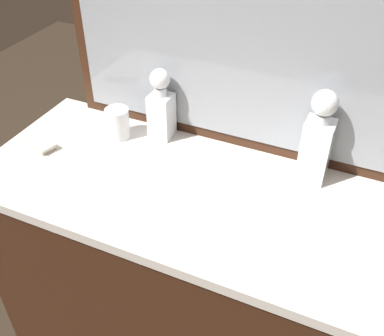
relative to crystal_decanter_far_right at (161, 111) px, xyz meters
The scene contains 6 objects.
dresser 0.65m from the crystal_decanter_far_right, 45.77° to the right, with size 1.38×0.60×0.95m.
dresser_mirror 0.34m from the crystal_decanter_far_right, 16.03° to the left, with size 1.14×0.03×0.71m.
crystal_decanter_far_right is the anchor object (origin of this frame).
crystal_decanter_center 0.53m from the crystal_decanter_far_right, ahead, with size 0.09×0.09×0.31m.
crystal_tumbler_far_right 0.16m from the crystal_decanter_far_right, 153.63° to the right, with size 0.08×0.08×0.11m.
silver_brush_far_right 0.44m from the crystal_decanter_far_right, 147.47° to the right, with size 0.15×0.10×0.02m.
Camera 1 is at (0.45, -0.98, 1.87)m, focal length 43.31 mm.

